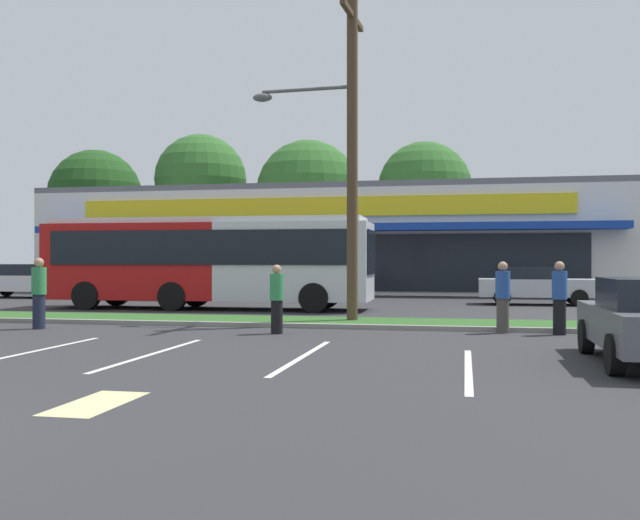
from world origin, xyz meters
TOP-DOWN VIEW (x-y plane):
  - grass_median at (0.00, 14.00)m, footprint 56.00×2.20m
  - curb_lip at (0.00, 12.78)m, footprint 56.00×0.24m
  - parking_stripe_1 at (-1.39, 7.13)m, footprint 0.12×4.80m
  - parking_stripe_2 at (1.01, 7.21)m, footprint 0.12×4.80m
  - parking_stripe_3 at (3.85, 7.41)m, footprint 0.12×4.80m
  - parking_stripe_4 at (6.79, 6.51)m, footprint 0.12×4.80m
  - lot_arrow at (2.30, 2.77)m, footprint 0.70×1.60m
  - storefront_building at (-0.67, 35.47)m, footprint 31.41×12.29m
  - tree_far_left at (-20.55, 44.31)m, footprint 6.94×6.94m
  - tree_left at (-12.55, 45.28)m, footprint 6.80×6.80m
  - tree_mid_left at (-4.12, 44.15)m, footprint 7.29×7.29m
  - tree_mid at (4.07, 43.30)m, footprint 6.29×6.29m
  - utility_pole at (3.55, 14.14)m, footprint 3.03×2.40m
  - city_bus at (-2.28, 19.09)m, footprint 11.78×2.83m
  - car_0 at (9.51, 23.99)m, footprint 4.55×1.87m
  - car_2 at (-7.49, 24.42)m, footprint 4.35×1.97m
  - car_3 at (-13.46, 24.81)m, footprint 4.78×2.02m
  - pedestrian_near_bench at (2.34, 11.25)m, footprint 0.33×0.33m
  - pedestrian_by_pole at (8.92, 12.32)m, footprint 0.35×0.35m
  - pedestrian_mid at (7.63, 12.48)m, footprint 0.35×0.35m
  - pedestrian_far at (-3.92, 11.22)m, footprint 0.37×0.37m

SIDE VIEW (x-z plane):
  - parking_stripe_1 at x=-1.39m, z-range 0.00..0.01m
  - parking_stripe_2 at x=1.01m, z-range 0.00..0.01m
  - parking_stripe_3 at x=3.85m, z-range 0.00..0.01m
  - parking_stripe_4 at x=6.79m, z-range 0.00..0.01m
  - lot_arrow at x=2.30m, z-range 0.00..0.01m
  - grass_median at x=0.00m, z-range 0.00..0.12m
  - curb_lip at x=0.00m, z-range 0.00..0.12m
  - car_0 at x=9.51m, z-range 0.03..1.50m
  - car_2 at x=-7.49m, z-range 0.02..1.54m
  - car_3 at x=-13.46m, z-range 0.02..1.58m
  - pedestrian_near_bench at x=2.34m, z-range 0.00..1.65m
  - pedestrian_mid at x=7.63m, z-range 0.00..1.73m
  - pedestrian_by_pole at x=8.92m, z-range 0.00..1.73m
  - pedestrian_far at x=-3.92m, z-range 0.00..1.82m
  - city_bus at x=-2.28m, z-range 0.14..3.39m
  - storefront_building at x=-0.67m, z-range 0.00..5.70m
  - utility_pole at x=3.55m, z-range 0.34..9.38m
  - tree_mid at x=4.07m, z-range 1.69..11.37m
  - tree_mid_left at x=-4.12m, z-range 1.45..11.65m
  - tree_far_left at x=-20.55m, z-range 1.54..11.57m
  - tree_left at x=-12.55m, z-range 2.13..13.21m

